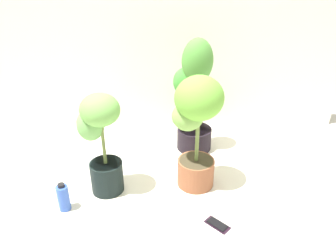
{
  "coord_description": "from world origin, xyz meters",
  "views": [
    {
      "loc": [
        0.13,
        -1.76,
        1.3
      ],
      "look_at": [
        0.11,
        0.08,
        0.37
      ],
      "focal_mm": 33.33,
      "sensor_mm": 36.0,
      "label": 1
    }
  ],
  "objects_px": {
    "potted_plant_front_right": "(196,123)",
    "nutrient_bottle": "(63,197)",
    "cell_phone": "(217,224)",
    "potted_plant_back_right": "(194,95)",
    "potted_plant_front_left": "(101,139)"
  },
  "relations": [
    {
      "from": "potted_plant_front_right",
      "to": "nutrient_bottle",
      "type": "xyz_separation_m",
      "value": [
        -0.79,
        -0.26,
        -0.37
      ]
    },
    {
      "from": "nutrient_bottle",
      "to": "potted_plant_back_right",
      "type": "bearing_deg",
      "value": 42.15
    },
    {
      "from": "cell_phone",
      "to": "nutrient_bottle",
      "type": "xyz_separation_m",
      "value": [
        -0.9,
        0.13,
        0.08
      ]
    },
    {
      "from": "potted_plant_front_left",
      "to": "potted_plant_back_right",
      "type": "bearing_deg",
      "value": 42.06
    },
    {
      "from": "potted_plant_front_right",
      "to": "nutrient_bottle",
      "type": "distance_m",
      "value": 0.91
    },
    {
      "from": "potted_plant_front_left",
      "to": "cell_phone",
      "type": "xyz_separation_m",
      "value": [
        0.69,
        -0.32,
        -0.37
      ]
    },
    {
      "from": "cell_phone",
      "to": "potted_plant_back_right",
      "type": "bearing_deg",
      "value": -130.48
    },
    {
      "from": "potted_plant_back_right",
      "to": "cell_phone",
      "type": "distance_m",
      "value": 0.97
    },
    {
      "from": "potted_plant_front_left",
      "to": "potted_plant_front_right",
      "type": "bearing_deg",
      "value": 6.55
    },
    {
      "from": "potted_plant_front_right",
      "to": "potted_plant_back_right",
      "type": "height_order",
      "value": "potted_plant_back_right"
    },
    {
      "from": "cell_phone",
      "to": "nutrient_bottle",
      "type": "distance_m",
      "value": 0.91
    },
    {
      "from": "nutrient_bottle",
      "to": "potted_plant_front_left",
      "type": "bearing_deg",
      "value": 42.42
    },
    {
      "from": "potted_plant_front_right",
      "to": "potted_plant_back_right",
      "type": "bearing_deg",
      "value": 87.88
    },
    {
      "from": "cell_phone",
      "to": "nutrient_bottle",
      "type": "relative_size",
      "value": 0.83
    },
    {
      "from": "potted_plant_front_right",
      "to": "potted_plant_front_left",
      "type": "distance_m",
      "value": 0.59
    }
  ]
}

